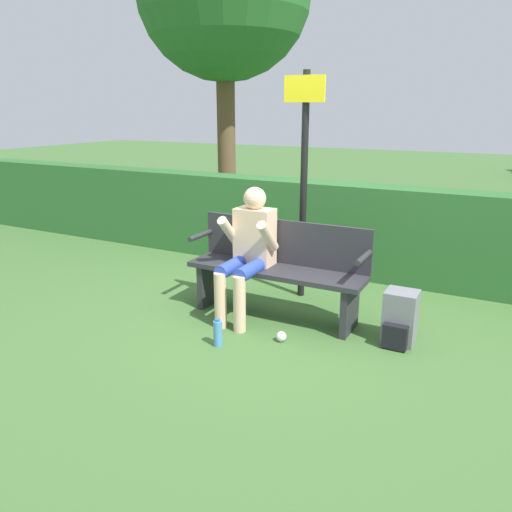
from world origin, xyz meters
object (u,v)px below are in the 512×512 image
Objects in this scene: person_seated at (249,247)px; signpost at (304,172)px; park_bench at (278,267)px; water_bottle at (218,333)px; backpack at (400,319)px.

person_seated is 0.54× the size of signpost.
park_bench is 1.39× the size of person_seated.
signpost is at bearing 83.42° from water_bottle.
signpost is (0.00, 0.57, 0.82)m from park_bench.
park_bench is 0.34m from person_seated.
backpack is at bearing 29.84° from water_bottle.
park_bench is 0.75× the size of signpost.
backpack is (1.39, 0.07, -0.46)m from person_seated.
signpost is (0.24, 0.71, 0.62)m from person_seated.
signpost reaches higher than person_seated.
park_bench is 3.71× the size of backpack.
park_bench reaches higher than water_bottle.
backpack is 1.71m from signpost.
park_bench is 1.19m from backpack.
park_bench is 6.99× the size of water_bottle.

